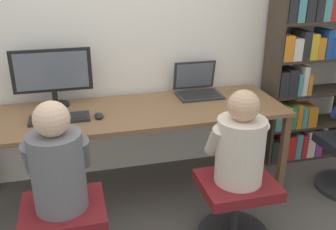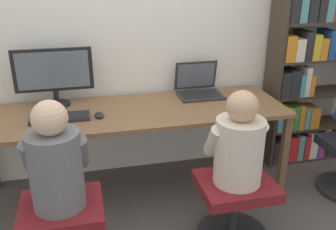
# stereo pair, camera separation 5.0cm
# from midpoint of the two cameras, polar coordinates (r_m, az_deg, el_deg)

# --- Properties ---
(ground_plane) EXTENTS (14.00, 14.00, 0.00)m
(ground_plane) POSITION_cam_midpoint_polar(r_m,az_deg,el_deg) (2.81, -4.21, -15.36)
(ground_plane) COLOR #4C4742
(wall_back) EXTENTS (10.00, 0.05, 2.60)m
(wall_back) POSITION_cam_midpoint_polar(r_m,az_deg,el_deg) (3.01, -7.69, 14.28)
(wall_back) COLOR white
(wall_back) RESTS_ON ground_plane
(desk) EXTENTS (2.27, 0.71, 0.70)m
(desk) POSITION_cam_midpoint_polar(r_m,az_deg,el_deg) (2.78, -5.90, -0.38)
(desk) COLOR brown
(desk) RESTS_ON ground_plane
(desktop_monitor) EXTENTS (0.57, 0.20, 0.43)m
(desktop_monitor) POSITION_cam_midpoint_polar(r_m,az_deg,el_deg) (2.89, -17.67, 5.73)
(desktop_monitor) COLOR black
(desktop_monitor) RESTS_ON desk
(laptop) EXTENTS (0.35, 0.29, 0.26)m
(laptop) POSITION_cam_midpoint_polar(r_m,az_deg,el_deg) (3.06, 4.08, 4.06)
(laptop) COLOR #2D2D30
(laptop) RESTS_ON desk
(keyboard) EXTENTS (0.41, 0.16, 0.03)m
(keyboard) POSITION_cam_midpoint_polar(r_m,az_deg,el_deg) (2.69, -16.70, -0.50)
(keyboard) COLOR #232326
(keyboard) RESTS_ON desk
(computer_mouse_by_keyboard) EXTENTS (0.06, 0.10, 0.03)m
(computer_mouse_by_keyboard) POSITION_cam_midpoint_polar(r_m,az_deg,el_deg) (2.66, -11.02, -0.08)
(computer_mouse_by_keyboard) COLOR black
(computer_mouse_by_keyboard) RESTS_ON desk
(office_chair_right) EXTENTS (0.47, 0.47, 0.44)m
(office_chair_right) POSITION_cam_midpoint_polar(r_m,az_deg,el_deg) (2.52, 9.68, -13.30)
(office_chair_right) COLOR #262628
(office_chair_right) RESTS_ON ground_plane
(person_at_monitor) EXTENTS (0.35, 0.31, 0.63)m
(person_at_monitor) POSITION_cam_midpoint_polar(r_m,az_deg,el_deg) (2.11, -17.19, -7.05)
(person_at_monitor) COLOR slate
(person_at_monitor) RESTS_ON office_chair_left
(person_at_laptop) EXTENTS (0.36, 0.30, 0.60)m
(person_at_laptop) POSITION_cam_midpoint_polar(r_m,az_deg,el_deg) (2.30, 10.34, -4.31)
(person_at_laptop) COLOR beige
(person_at_laptop) RESTS_ON office_chair_right
(bookshelf) EXTENTS (0.82, 0.27, 1.89)m
(bookshelf) POSITION_cam_midpoint_polar(r_m,az_deg,el_deg) (3.44, 19.69, 7.26)
(bookshelf) COLOR #382D23
(bookshelf) RESTS_ON ground_plane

